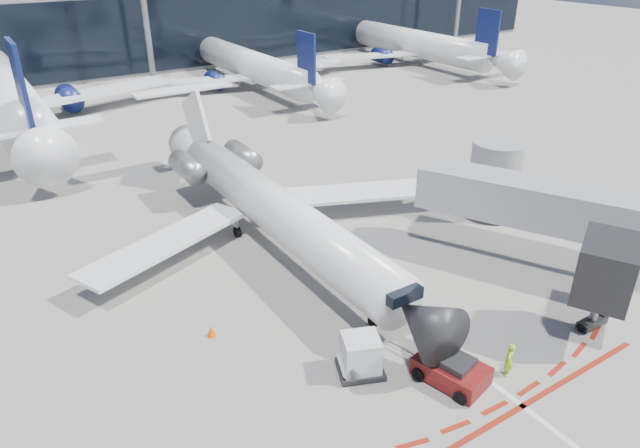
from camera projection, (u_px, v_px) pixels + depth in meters
ground at (350, 273)px, 30.62m from camera, size 260.00×260.00×0.00m
apron_centerline at (330, 257)px, 32.11m from camera, size 0.25×40.00×0.01m
apron_stop_bar at (523, 406)px, 21.99m from camera, size 14.00×0.25×0.01m
terminal_building at (68, 0)px, 75.48m from camera, size 150.00×24.15×24.00m
jet_bridge at (526, 201)px, 31.71m from camera, size 10.03×15.20×4.90m
regional_jet at (268, 203)px, 33.03m from camera, size 22.61×27.88×6.98m
pushback_tug at (452, 370)px, 23.05m from camera, size 2.49×4.59×1.17m
ramp_worker at (509, 360)px, 23.21m from camera, size 0.68×0.59×1.57m
uld_container at (361, 356)px, 23.32m from camera, size 2.32×2.17×1.75m
safety_cone_left at (212, 331)px, 25.71m from camera, size 0.41×0.41×0.56m
safety_cone_right at (449, 359)px, 24.03m from camera, size 0.39×0.39×0.54m
bg_airliner_2 at (249, 44)px, 66.42m from camera, size 30.08×31.85×9.73m
bg_airliner_3 at (412, 23)px, 79.26m from camera, size 32.33×34.23×10.46m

